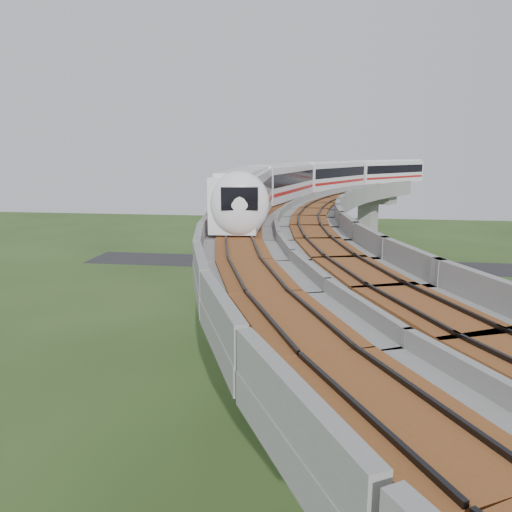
% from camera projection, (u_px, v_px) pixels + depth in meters
% --- Properties ---
extents(ground, '(160.00, 160.00, 0.00)m').
position_uv_depth(ground, '(279.00, 345.00, 40.08)').
color(ground, '#2C441B').
rests_on(ground, ground).
extents(dirt_lot, '(18.00, 26.00, 0.04)m').
position_uv_depth(dirt_lot, '(468.00, 365.00, 36.22)').
color(dirt_lot, gray).
rests_on(dirt_lot, ground).
extents(asphalt_road, '(60.00, 8.00, 0.03)m').
position_uv_depth(asphalt_road, '(300.00, 263.00, 69.15)').
color(asphalt_road, '#232326').
rests_on(asphalt_road, ground).
extents(viaduct, '(19.58, 73.98, 11.40)m').
position_uv_depth(viaduct, '(331.00, 235.00, 37.70)').
color(viaduct, '#99968E').
rests_on(viaduct, ground).
extents(metro_train, '(22.25, 58.28, 3.64)m').
position_uv_depth(metro_train, '(325.00, 179.00, 54.90)').
color(metro_train, silver).
rests_on(metro_train, ground).
extents(fence, '(3.87, 38.73, 1.50)m').
position_uv_depth(fence, '(405.00, 342.00, 38.59)').
color(fence, '#2D382D').
rests_on(fence, ground).
extents(tree_0, '(2.73, 2.73, 3.67)m').
position_uv_depth(tree_0, '(389.00, 259.00, 60.01)').
color(tree_0, '#382314').
rests_on(tree_0, ground).
extents(tree_1, '(2.63, 2.63, 3.02)m').
position_uv_depth(tree_1, '(382.00, 272.00, 56.26)').
color(tree_1, '#382314').
rests_on(tree_1, ground).
extents(tree_2, '(2.99, 2.99, 3.63)m').
position_uv_depth(tree_2, '(370.00, 285.00, 49.18)').
color(tree_2, '#382314').
rests_on(tree_2, ground).
extents(tree_3, '(1.83, 1.83, 3.07)m').
position_uv_depth(tree_3, '(366.00, 293.00, 46.71)').
color(tree_3, '#382314').
rests_on(tree_3, ground).
extents(tree_4, '(2.60, 2.60, 3.12)m').
position_uv_depth(tree_4, '(372.00, 326.00, 38.58)').
color(tree_4, '#382314').
rests_on(tree_4, ground).
extents(tree_5, '(1.93, 1.93, 2.48)m').
position_uv_depth(tree_5, '(357.00, 342.00, 36.18)').
color(tree_5, '#382314').
rests_on(tree_5, ground).
extents(tree_6, '(2.16, 2.16, 2.86)m').
position_uv_depth(tree_6, '(378.00, 372.00, 30.72)').
color(tree_6, '#382314').
rests_on(tree_6, ground).
extents(tree_7, '(3.09, 3.09, 3.96)m').
position_uv_depth(tree_7, '(434.00, 415.00, 24.31)').
color(tree_7, '#382314').
rests_on(tree_7, ground).
extents(tree_8, '(2.03, 2.03, 2.52)m').
position_uv_depth(tree_8, '(478.00, 488.00, 20.56)').
color(tree_8, '#382314').
rests_on(tree_8, ground).
extents(car_white, '(2.28, 3.42, 1.08)m').
position_uv_depth(car_white, '(400.00, 359.00, 35.86)').
color(car_white, white).
rests_on(car_white, dirt_lot).
extents(car_dark, '(3.81, 1.59, 1.10)m').
position_uv_depth(car_dark, '(407.00, 323.00, 43.43)').
color(car_dark, black).
rests_on(car_dark, dirt_lot).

